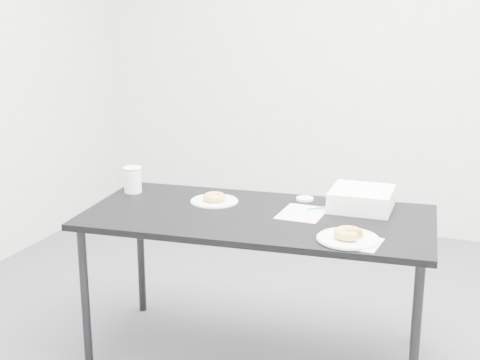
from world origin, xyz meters
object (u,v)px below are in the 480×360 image
(table, at_px, (257,226))
(scorecard, at_px, (302,213))
(coffee_cup, at_px, (133,180))
(donut_near, at_px, (348,233))
(donut_far, at_px, (214,197))
(pen, at_px, (318,208))
(plate_near, at_px, (348,239))
(plate_far, at_px, (214,201))
(bakery_box, at_px, (362,199))

(table, relative_size, scorecard, 6.61)
(coffee_cup, bearing_deg, donut_near, -14.66)
(table, distance_m, donut_far, 0.29)
(pen, distance_m, plate_near, 0.42)
(plate_near, bearing_deg, donut_near, 153.43)
(plate_near, bearing_deg, donut_far, 157.37)
(plate_near, height_order, plate_far, plate_near)
(plate_near, distance_m, bakery_box, 0.45)
(scorecard, distance_m, donut_near, 0.38)
(pen, bearing_deg, plate_far, 145.71)
(scorecard, bearing_deg, bakery_box, 36.92)
(scorecard, xyz_separation_m, pen, (0.05, 0.09, 0.00))
(plate_near, bearing_deg, bakery_box, 94.12)
(donut_far, xyz_separation_m, coffee_cup, (-0.44, 0.01, 0.04))
(bakery_box, bearing_deg, pen, -157.03)
(scorecard, height_order, bakery_box, bakery_box)
(table, bearing_deg, pen, 30.85)
(table, relative_size, donut_far, 15.14)
(plate_near, xyz_separation_m, donut_near, (-0.00, 0.00, 0.02))
(donut_near, relative_size, coffee_cup, 0.91)
(scorecard, height_order, donut_far, donut_far)
(bakery_box, bearing_deg, plate_near, -87.48)
(scorecard, bearing_deg, coffee_cup, 179.51)
(scorecard, xyz_separation_m, coffee_cup, (-0.89, 0.03, 0.06))
(pen, bearing_deg, bakery_box, -17.16)
(donut_near, distance_m, plate_far, 0.77)
(plate_near, height_order, donut_near, donut_near)
(scorecard, bearing_deg, plate_far, 178.57)
(pen, relative_size, bakery_box, 0.41)
(pen, height_order, plate_far, pen)
(bakery_box, bearing_deg, coffee_cup, -174.41)
(plate_near, bearing_deg, coffee_cup, 165.34)
(table, xyz_separation_m, coffee_cup, (-0.70, 0.11, 0.12))
(plate_near, distance_m, donut_near, 0.02)
(scorecard, xyz_separation_m, plate_far, (-0.44, 0.02, 0.00))
(table, bearing_deg, scorecard, 20.09)
(plate_far, xyz_separation_m, donut_far, (0.00, 0.00, 0.02))
(coffee_cup, bearing_deg, bakery_box, 7.19)
(pen, height_order, plate_near, same)
(donut_far, xyz_separation_m, bakery_box, (0.68, 0.15, 0.02))
(plate_near, xyz_separation_m, donut_far, (-0.71, 0.29, 0.02))
(donut_near, distance_m, donut_far, 0.77)
(table, xyz_separation_m, pen, (0.24, 0.17, 0.06))
(plate_far, distance_m, donut_far, 0.02)
(pen, relative_size, donut_near, 0.96)
(plate_far, relative_size, donut_far, 2.13)
(scorecard, distance_m, plate_far, 0.44)
(plate_far, distance_m, coffee_cup, 0.45)
(pen, bearing_deg, plate_near, -100.90)
(table, relative_size, plate_far, 7.11)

